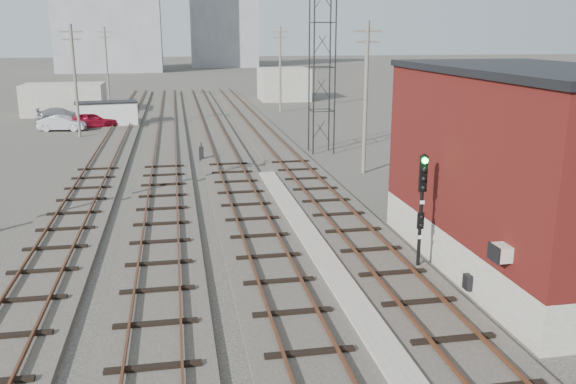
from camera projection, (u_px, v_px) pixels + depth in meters
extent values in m
plane|color=#282621|center=(219.00, 111.00, 66.63)|extent=(320.00, 320.00, 0.00)
cube|color=#332D28|center=(271.00, 142.00, 47.07)|extent=(3.20, 90.00, 0.20)
cube|color=#4C2816|center=(262.00, 140.00, 46.88)|extent=(0.07, 90.00, 0.12)
cube|color=#4C2816|center=(280.00, 139.00, 47.13)|extent=(0.07, 90.00, 0.12)
cube|color=#332D28|center=(219.00, 144.00, 46.36)|extent=(3.20, 90.00, 0.20)
cube|color=#4C2816|center=(210.00, 141.00, 46.18)|extent=(0.07, 90.00, 0.12)
cube|color=#4C2816|center=(229.00, 141.00, 46.43)|extent=(0.07, 90.00, 0.12)
cube|color=#332D28|center=(166.00, 146.00, 45.66)|extent=(3.20, 90.00, 0.20)
cube|color=#4C2816|center=(156.00, 143.00, 45.48)|extent=(0.07, 90.00, 0.12)
cube|color=#4C2816|center=(175.00, 142.00, 45.73)|extent=(0.07, 90.00, 0.12)
cube|color=#332D28|center=(111.00, 148.00, 44.96)|extent=(3.20, 90.00, 0.20)
cube|color=#4C2816|center=(100.00, 145.00, 44.77)|extent=(0.07, 90.00, 0.12)
cube|color=#4C2816|center=(120.00, 144.00, 45.03)|extent=(0.07, 90.00, 0.12)
cube|color=gray|center=(321.00, 257.00, 22.93)|extent=(0.90, 28.00, 0.26)
cube|color=gray|center=(522.00, 248.00, 22.09)|extent=(6.00, 12.00, 1.50)
cube|color=#4F1212|center=(532.00, 153.00, 21.21)|extent=(6.00, 12.00, 5.50)
cube|color=black|center=(541.00, 70.00, 20.49)|extent=(6.20, 12.20, 0.25)
cube|color=beige|center=(501.00, 253.00, 17.34)|extent=(0.45, 0.62, 0.45)
cube|color=black|center=(468.00, 282.00, 19.71)|extent=(0.20, 0.35, 0.50)
cylinder|color=black|center=(314.00, 45.00, 41.07)|extent=(0.10, 0.10, 15.00)
cylinder|color=black|center=(336.00, 45.00, 41.33)|extent=(0.10, 0.10, 15.00)
cylinder|color=black|center=(309.00, 45.00, 42.49)|extent=(0.10, 0.10, 15.00)
cylinder|color=black|center=(330.00, 45.00, 42.76)|extent=(0.10, 0.10, 15.00)
cylinder|color=#595147|center=(75.00, 82.00, 49.02)|extent=(0.24, 0.24, 9.00)
cube|color=#595147|center=(71.00, 32.00, 48.03)|extent=(1.80, 0.12, 0.12)
cube|color=#595147|center=(72.00, 39.00, 48.19)|extent=(1.40, 0.12, 0.12)
cylinder|color=#595147|center=(107.00, 66.00, 72.80)|extent=(0.24, 0.24, 9.00)
cube|color=#595147|center=(104.00, 32.00, 71.82)|extent=(1.80, 0.12, 0.12)
cube|color=#595147|center=(105.00, 37.00, 71.97)|extent=(1.40, 0.12, 0.12)
cylinder|color=#595147|center=(366.00, 99.00, 36.19)|extent=(0.24, 0.24, 9.00)
cube|color=#595147|center=(368.00, 31.00, 35.20)|extent=(1.80, 0.12, 0.12)
cube|color=#595147|center=(367.00, 42.00, 35.35)|extent=(1.40, 0.12, 0.12)
cylinder|color=#595147|center=(280.00, 70.00, 64.73)|extent=(0.24, 0.24, 9.00)
cube|color=#595147|center=(280.00, 32.00, 63.74)|extent=(1.80, 0.12, 0.12)
cube|color=#595147|center=(280.00, 38.00, 63.89)|extent=(1.40, 0.12, 0.12)
cube|color=gray|center=(107.00, 1.00, 131.01)|extent=(22.00, 14.00, 30.00)
cube|color=gray|center=(223.00, 13.00, 150.35)|extent=(16.00, 12.00, 26.00)
cube|color=gray|center=(64.00, 99.00, 63.41)|extent=(8.00, 5.00, 3.20)
cube|color=gray|center=(284.00, 84.00, 77.21)|extent=(6.00, 6.00, 4.00)
cube|color=gray|center=(418.00, 269.00, 22.02)|extent=(0.40, 0.40, 0.10)
cylinder|color=black|center=(421.00, 213.00, 21.49)|extent=(0.13, 0.13, 4.28)
cube|color=black|center=(423.00, 174.00, 21.11)|extent=(0.28, 0.10, 1.28)
sphere|color=#0CE533|center=(425.00, 161.00, 20.90)|extent=(0.21, 0.21, 0.21)
sphere|color=black|center=(425.00, 170.00, 20.98)|extent=(0.21, 0.21, 0.21)
sphere|color=black|center=(424.00, 179.00, 21.06)|extent=(0.21, 0.21, 0.21)
sphere|color=black|center=(423.00, 188.00, 21.14)|extent=(0.21, 0.21, 0.21)
cube|color=black|center=(421.00, 221.00, 21.54)|extent=(0.24, 0.09, 0.59)
cube|color=white|center=(422.00, 202.00, 21.31)|extent=(0.17, 0.02, 0.13)
cube|color=white|center=(420.00, 237.00, 21.63)|extent=(0.17, 0.02, 0.13)
cube|color=black|center=(201.00, 153.00, 40.46)|extent=(0.31, 0.31, 0.92)
cylinder|color=black|center=(201.00, 145.00, 40.31)|extent=(0.07, 0.07, 0.27)
cube|color=silver|center=(107.00, 115.00, 55.26)|extent=(5.54, 2.90, 2.20)
cube|color=black|center=(106.00, 102.00, 54.97)|extent=(5.73, 3.10, 0.11)
imported|color=maroon|center=(92.00, 120.00, 54.41)|extent=(4.80, 2.75, 1.54)
imported|color=#B3B4BB|center=(62.00, 123.00, 53.12)|extent=(4.19, 1.96, 1.33)
imported|color=gray|center=(60.00, 114.00, 59.24)|extent=(4.53, 2.23, 1.27)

